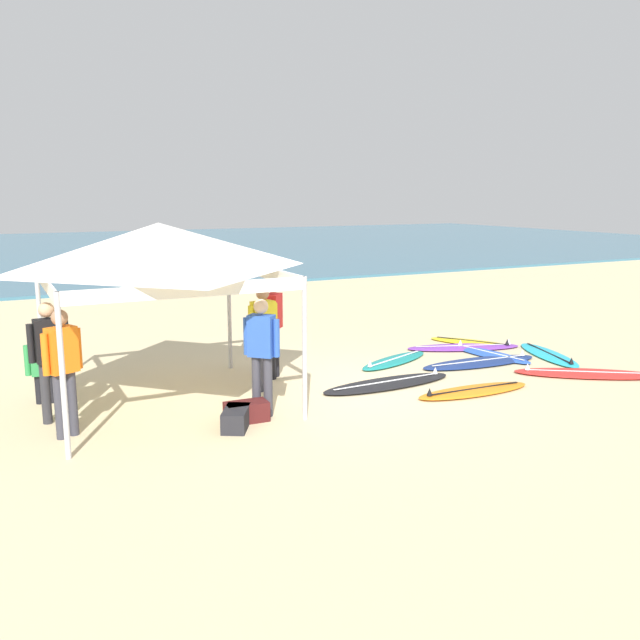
{
  "coord_description": "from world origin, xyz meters",
  "views": [
    {
      "loc": [
        -5.07,
        -9.26,
        3.16
      ],
      "look_at": [
        0.06,
        0.89,
        1.0
      ],
      "focal_mm": 37.31,
      "sensor_mm": 36.0,
      "label": 1
    }
  ],
  "objects_px": {
    "surfboard_teal": "(394,360)",
    "surfboard_black": "(388,383)",
    "canopy_tent": "(159,248)",
    "surfboard_cyan": "(549,355)",
    "person_yellow": "(263,331)",
    "person_green": "(44,361)",
    "person_red": "(274,322)",
    "gear_bag_near_tent": "(246,412)",
    "surfboard_red": "(587,373)",
    "surfboard_yellow": "(472,342)",
    "gear_bag_by_pole": "(236,419)",
    "surfboard_orange": "(473,391)",
    "surfboard_blue": "(490,354)",
    "person_blue": "(262,349)",
    "person_black": "(50,354)",
    "person_orange": "(63,364)",
    "surfboard_purple": "(464,347)",
    "surfboard_navy": "(480,362)"
  },
  "relations": [
    {
      "from": "person_red",
      "to": "gear_bag_near_tent",
      "type": "bearing_deg",
      "value": -122.76
    },
    {
      "from": "surfboard_teal",
      "to": "gear_bag_near_tent",
      "type": "xyz_separation_m",
      "value": [
        -3.7,
        -1.88,
        0.1
      ]
    },
    {
      "from": "surfboard_yellow",
      "to": "person_black",
      "type": "bearing_deg",
      "value": -171.51
    },
    {
      "from": "surfboard_red",
      "to": "gear_bag_by_pole",
      "type": "height_order",
      "value": "gear_bag_by_pole"
    },
    {
      "from": "surfboard_navy",
      "to": "person_orange",
      "type": "bearing_deg",
      "value": -175.78
    },
    {
      "from": "surfboard_orange",
      "to": "surfboard_purple",
      "type": "bearing_deg",
      "value": 53.87
    },
    {
      "from": "canopy_tent",
      "to": "gear_bag_by_pole",
      "type": "distance_m",
      "value": 2.77
    },
    {
      "from": "surfboard_navy",
      "to": "surfboard_purple",
      "type": "relative_size",
      "value": 1.02
    },
    {
      "from": "surfboard_black",
      "to": "surfboard_red",
      "type": "distance_m",
      "value": 3.65
    },
    {
      "from": "surfboard_cyan",
      "to": "surfboard_blue",
      "type": "bearing_deg",
      "value": 149.16
    },
    {
      "from": "surfboard_orange",
      "to": "surfboard_blue",
      "type": "height_order",
      "value": "same"
    },
    {
      "from": "surfboard_navy",
      "to": "person_yellow",
      "type": "bearing_deg",
      "value": 176.8
    },
    {
      "from": "surfboard_navy",
      "to": "person_red",
      "type": "xyz_separation_m",
      "value": [
        -3.84,
        0.88,
        0.95
      ]
    },
    {
      "from": "gear_bag_by_pole",
      "to": "gear_bag_near_tent",
      "type": "bearing_deg",
      "value": 42.31
    },
    {
      "from": "surfboard_yellow",
      "to": "surfboard_black",
      "type": "xyz_separation_m",
      "value": [
        -3.31,
        -1.84,
        -0.0
      ]
    },
    {
      "from": "surfboard_blue",
      "to": "person_orange",
      "type": "distance_m",
      "value": 8.13
    },
    {
      "from": "person_orange",
      "to": "person_yellow",
      "type": "height_order",
      "value": "same"
    },
    {
      "from": "surfboard_black",
      "to": "person_black",
      "type": "relative_size",
      "value": 1.45
    },
    {
      "from": "person_red",
      "to": "person_orange",
      "type": "bearing_deg",
      "value": -158.15
    },
    {
      "from": "person_blue",
      "to": "surfboard_black",
      "type": "bearing_deg",
      "value": 11.07
    },
    {
      "from": "surfboard_black",
      "to": "person_blue",
      "type": "xyz_separation_m",
      "value": [
        -2.46,
        -0.48,
        0.95
      ]
    },
    {
      "from": "person_yellow",
      "to": "gear_bag_near_tent",
      "type": "xyz_separation_m",
      "value": [
        -0.79,
        -1.28,
        -0.85
      ]
    },
    {
      "from": "surfboard_orange",
      "to": "surfboard_blue",
      "type": "distance_m",
      "value": 2.68
    },
    {
      "from": "person_green",
      "to": "gear_bag_by_pole",
      "type": "distance_m",
      "value": 3.3
    },
    {
      "from": "surfboard_teal",
      "to": "person_orange",
      "type": "xyz_separation_m",
      "value": [
        -6.02,
        -1.38,
        0.95
      ]
    },
    {
      "from": "surfboard_red",
      "to": "person_green",
      "type": "xyz_separation_m",
      "value": [
        -8.69,
        2.64,
        0.62
      ]
    },
    {
      "from": "surfboard_cyan",
      "to": "person_orange",
      "type": "relative_size",
      "value": 1.24
    },
    {
      "from": "person_yellow",
      "to": "person_green",
      "type": "height_order",
      "value": "person_yellow"
    },
    {
      "from": "surfboard_teal",
      "to": "surfboard_black",
      "type": "height_order",
      "value": "same"
    },
    {
      "from": "person_black",
      "to": "surfboard_orange",
      "type": "bearing_deg",
      "value": -14.15
    },
    {
      "from": "person_black",
      "to": "person_yellow",
      "type": "xyz_separation_m",
      "value": [
        3.21,
        0.09,
        0.0
      ]
    },
    {
      "from": "person_black",
      "to": "gear_bag_near_tent",
      "type": "bearing_deg",
      "value": -26.05
    },
    {
      "from": "surfboard_yellow",
      "to": "gear_bag_by_pole",
      "type": "distance_m",
      "value": 6.84
    },
    {
      "from": "surfboard_purple",
      "to": "gear_bag_by_pole",
      "type": "relative_size",
      "value": 4.1
    },
    {
      "from": "surfboard_yellow",
      "to": "person_yellow",
      "type": "relative_size",
      "value": 1.05
    },
    {
      "from": "surfboard_navy",
      "to": "person_red",
      "type": "bearing_deg",
      "value": 167.07
    },
    {
      "from": "person_blue",
      "to": "gear_bag_by_pole",
      "type": "bearing_deg",
      "value": -146.72
    },
    {
      "from": "surfboard_yellow",
      "to": "gear_bag_near_tent",
      "type": "xyz_separation_m",
      "value": [
        -6.06,
        -2.45,
        0.1
      ]
    },
    {
      "from": "surfboard_teal",
      "to": "surfboard_black",
      "type": "distance_m",
      "value": 1.57
    },
    {
      "from": "surfboard_cyan",
      "to": "surfboard_black",
      "type": "bearing_deg",
      "value": -176.13
    },
    {
      "from": "person_yellow",
      "to": "person_green",
      "type": "xyz_separation_m",
      "value": [
        -3.23,
        0.91,
        -0.33
      ]
    },
    {
      "from": "surfboard_purple",
      "to": "gear_bag_by_pole",
      "type": "distance_m",
      "value": 6.32
    },
    {
      "from": "surfboard_orange",
      "to": "person_red",
      "type": "height_order",
      "value": "person_red"
    },
    {
      "from": "canopy_tent",
      "to": "surfboard_cyan",
      "type": "distance_m",
      "value": 7.87
    },
    {
      "from": "surfboard_yellow",
      "to": "surfboard_teal",
      "type": "distance_m",
      "value": 2.43
    },
    {
      "from": "surfboard_purple",
      "to": "surfboard_orange",
      "type": "bearing_deg",
      "value": -126.13
    },
    {
      "from": "surfboard_black",
      "to": "surfboard_purple",
      "type": "relative_size",
      "value": 1.01
    },
    {
      "from": "person_black",
      "to": "gear_bag_by_pole",
      "type": "xyz_separation_m",
      "value": [
        2.2,
        -1.4,
        -0.85
      ]
    },
    {
      "from": "person_yellow",
      "to": "gear_bag_by_pole",
      "type": "relative_size",
      "value": 2.85
    },
    {
      "from": "surfboard_yellow",
      "to": "person_orange",
      "type": "distance_m",
      "value": 8.67
    }
  ]
}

